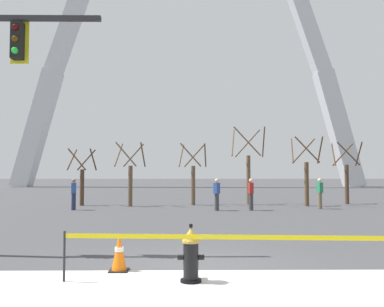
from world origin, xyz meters
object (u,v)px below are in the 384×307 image
(pedestrian_walking_right, at_px, (251,194))
(fire_hydrant, at_px, (191,255))
(pedestrian_standing_center, at_px, (320,193))
(pedestrian_near_trees, at_px, (74,194))
(traffic_cone_by_hydrant, at_px, (119,252))
(pedestrian_walking_left, at_px, (217,194))
(monument_arch, at_px, (189,34))

(pedestrian_walking_right, bearing_deg, fire_hydrant, -103.57)
(pedestrian_standing_center, xyz_separation_m, pedestrian_near_trees, (-12.67, -0.48, 0.00))
(traffic_cone_by_hydrant, height_order, pedestrian_near_trees, pedestrian_near_trees)
(pedestrian_walking_left, xyz_separation_m, pedestrian_near_trees, (-7.22, 0.39, 0.00))
(pedestrian_walking_left, height_order, pedestrian_near_trees, same)
(pedestrian_standing_center, distance_m, pedestrian_near_trees, 12.67)
(monument_arch, bearing_deg, pedestrian_standing_center, -78.42)
(fire_hydrant, relative_size, monument_arch, 0.02)
(pedestrian_walking_left, relative_size, pedestrian_walking_right, 1.00)
(pedestrian_near_trees, bearing_deg, pedestrian_walking_left, -3.07)
(pedestrian_standing_center, bearing_deg, pedestrian_near_trees, -177.83)
(traffic_cone_by_hydrant, xyz_separation_m, pedestrian_near_trees, (-4.45, 12.53, 0.46))
(fire_hydrant, distance_m, pedestrian_near_trees, 14.50)
(monument_arch, bearing_deg, pedestrian_walking_left, -87.82)
(traffic_cone_by_hydrant, height_order, pedestrian_walking_right, pedestrian_walking_right)
(traffic_cone_by_hydrant, xyz_separation_m, pedestrian_standing_center, (8.22, 13.00, 0.46))
(pedestrian_walking_left, distance_m, pedestrian_near_trees, 7.23)
(fire_hydrant, bearing_deg, pedestrian_walking_right, 76.43)
(pedestrian_walking_left, height_order, pedestrian_standing_center, same)
(fire_hydrant, xyz_separation_m, pedestrian_walking_left, (1.41, 12.89, 0.35))
(fire_hydrant, distance_m, pedestrian_walking_right, 13.34)
(pedestrian_walking_left, bearing_deg, pedestrian_walking_right, 2.16)
(monument_arch, relative_size, pedestrian_standing_center, 30.10)
(fire_hydrant, distance_m, monument_arch, 50.88)
(pedestrian_walking_left, bearing_deg, monument_arch, 92.18)
(traffic_cone_by_hydrant, height_order, pedestrian_walking_left, pedestrian_walking_left)
(monument_arch, height_order, pedestrian_standing_center, monument_arch)
(fire_hydrant, height_order, monument_arch, monument_arch)
(fire_hydrant, height_order, pedestrian_near_trees, pedestrian_near_trees)
(monument_arch, distance_m, pedestrian_walking_left, 39.25)
(traffic_cone_by_hydrant, distance_m, pedestrian_standing_center, 15.39)
(traffic_cone_by_hydrant, xyz_separation_m, monument_arch, (1.49, 45.83, 20.56))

